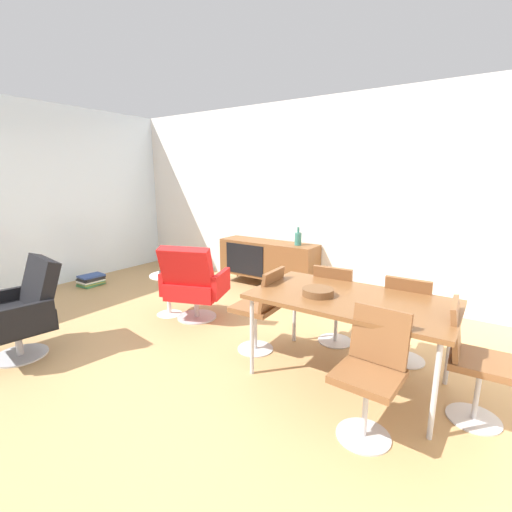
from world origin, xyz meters
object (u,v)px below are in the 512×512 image
object	(u,v)px
dining_chair_back_right	(408,316)
dining_chair_near_window	(261,306)
dining_chair_back_left	(335,301)
dining_chair_far_end	(472,357)
dining_table	(351,302)
sideboard	(268,259)
armchair_black_shell	(22,309)
vase_cobalt	(298,238)
dining_chair_front_right	(371,369)
fruit_bowl	(167,272)
lounge_chair_red	(193,283)
side_table_round	(168,290)
magazine_stack	(91,280)
wooden_bowl_on_table	(318,292)

from	to	relation	value
dining_chair_back_right	dining_chair_near_window	bearing A→B (deg)	-155.87
dining_chair_back_left	dining_chair_far_end	bearing A→B (deg)	-24.47
dining_chair_far_end	dining_table	bearing A→B (deg)	179.83
sideboard	armchair_black_shell	world-z (taller)	armchair_black_shell
vase_cobalt	dining_chair_front_right	bearing A→B (deg)	-53.19
dining_chair_far_end	fruit_bowl	bearing A→B (deg)	176.93
sideboard	dining_chair_back_right	bearing A→B (deg)	-29.41
lounge_chair_red	sideboard	bearing A→B (deg)	89.86
vase_cobalt	dining_chair_back_left	distance (m)	1.78
dining_chair_near_window	dining_chair_far_end	size ratio (longest dim) A/B	1.00
dining_chair_far_end	lounge_chair_red	bearing A→B (deg)	175.60
dining_chair_near_window	side_table_round	size ratio (longest dim) A/B	1.65
dining_chair_far_end	armchair_black_shell	world-z (taller)	armchair_black_shell
dining_chair_front_right	vase_cobalt	bearing A→B (deg)	126.81
dining_chair_far_end	magazine_stack	distance (m)	5.28
dining_chair_near_window	dining_chair_front_right	bearing A→B (deg)	-24.35
side_table_round	fruit_bowl	xyz separation A→B (m)	(0.00, -0.00, 0.23)
vase_cobalt	wooden_bowl_on_table	distance (m)	2.35
side_table_round	magazine_stack	xyz separation A→B (m)	(-1.97, 0.15, -0.24)
sideboard	fruit_bowl	bearing A→B (deg)	-103.02
lounge_chair_red	side_table_round	bearing A→B (deg)	-173.27
sideboard	lounge_chair_red	distance (m)	1.66
dining_chair_near_window	dining_chair_front_right	distance (m)	1.36
sideboard	dining_chair_front_right	xyz separation A→B (m)	(2.35, -2.44, 0.03)
vase_cobalt	armchair_black_shell	bearing A→B (deg)	-111.69
dining_chair_front_right	side_table_round	distance (m)	2.84
dining_chair_far_end	armchair_black_shell	size ratio (longest dim) A/B	0.90
dining_chair_front_right	fruit_bowl	distance (m)	2.84
lounge_chair_red	vase_cobalt	bearing A→B (deg)	72.47
dining_chair_near_window	lounge_chair_red	size ratio (longest dim) A/B	0.90
armchair_black_shell	sideboard	bearing A→B (deg)	76.73
wooden_bowl_on_table	lounge_chair_red	world-z (taller)	lounge_chair_red
sideboard	dining_chair_front_right	bearing A→B (deg)	-46.09
wooden_bowl_on_table	dining_chair_far_end	size ratio (longest dim) A/B	0.30
dining_table	dining_chair_back_left	bearing A→B (deg)	121.70
sideboard	dining_chair_back_left	bearing A→B (deg)	-38.71
vase_cobalt	dining_chair_front_right	xyz separation A→B (m)	(1.83, -2.44, -0.35)
dining_chair_back_left	side_table_round	distance (m)	2.09
dining_chair_front_right	fruit_bowl	bearing A→B (deg)	165.07
wooden_bowl_on_table	dining_chair_back_left	size ratio (longest dim) A/B	0.30
armchair_black_shell	side_table_round	world-z (taller)	armchair_black_shell
armchair_black_shell	magazine_stack	size ratio (longest dim) A/B	2.41
vase_cobalt	side_table_round	world-z (taller)	vase_cobalt
dining_chair_back_right	dining_chair_front_right	xyz separation A→B (m)	(0.00, -1.12, 0.00)
dining_chair_far_end	side_table_round	xyz separation A→B (m)	(-3.28, 0.18, -0.15)
sideboard	dining_chair_far_end	bearing A→B (deg)	-33.16
dining_chair_front_right	dining_chair_far_end	world-z (taller)	same
dining_chair_back_right	lounge_chair_red	xyz separation A→B (m)	(-2.35, -0.34, -0.00)
dining_chair_back_left	lounge_chair_red	distance (m)	1.69
fruit_bowl	magazine_stack	distance (m)	2.04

